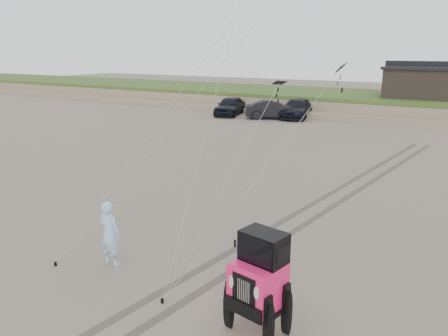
{
  "coord_description": "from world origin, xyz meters",
  "views": [
    {
      "loc": [
        6.96,
        -8.17,
        6.12
      ],
      "look_at": [
        0.47,
        3.0,
        2.6
      ],
      "focal_mm": 35.0,
      "sensor_mm": 36.0,
      "label": 1
    }
  ],
  "objects_px": {
    "cabin": "(420,81)",
    "man": "(110,233)",
    "truck_b": "(274,109)",
    "jeep": "(258,294)",
    "truck_c": "(297,109)",
    "truck_a": "(230,106)"
  },
  "relations": [
    {
      "from": "cabin",
      "to": "jeep",
      "type": "height_order",
      "value": "cabin"
    },
    {
      "from": "truck_a",
      "to": "cabin",
      "type": "bearing_deg",
      "value": 16.24
    },
    {
      "from": "truck_b",
      "to": "man",
      "type": "height_order",
      "value": "man"
    },
    {
      "from": "jeep",
      "to": "man",
      "type": "bearing_deg",
      "value": -176.3
    },
    {
      "from": "cabin",
      "to": "man",
      "type": "relative_size",
      "value": 3.27
    },
    {
      "from": "truck_b",
      "to": "jeep",
      "type": "relative_size",
      "value": 1.02
    },
    {
      "from": "cabin",
      "to": "jeep",
      "type": "xyz_separation_m",
      "value": [
        1.32,
        -37.43,
        -2.3
      ]
    },
    {
      "from": "truck_c",
      "to": "jeep",
      "type": "relative_size",
      "value": 1.15
    },
    {
      "from": "truck_b",
      "to": "truck_c",
      "type": "relative_size",
      "value": 0.89
    },
    {
      "from": "cabin",
      "to": "man",
      "type": "bearing_deg",
      "value": -95.87
    },
    {
      "from": "cabin",
      "to": "truck_c",
      "type": "bearing_deg",
      "value": -143.67
    },
    {
      "from": "truck_b",
      "to": "man",
      "type": "bearing_deg",
      "value": 168.15
    },
    {
      "from": "truck_b",
      "to": "truck_c",
      "type": "bearing_deg",
      "value": -68.41
    },
    {
      "from": "truck_b",
      "to": "truck_c",
      "type": "distance_m",
      "value": 2.29
    },
    {
      "from": "cabin",
      "to": "truck_a",
      "type": "bearing_deg",
      "value": -151.16
    },
    {
      "from": "truck_c",
      "to": "cabin",
      "type": "bearing_deg",
      "value": 26.67
    },
    {
      "from": "truck_a",
      "to": "jeep",
      "type": "height_order",
      "value": "jeep"
    },
    {
      "from": "cabin",
      "to": "truck_b",
      "type": "bearing_deg",
      "value": -141.78
    },
    {
      "from": "cabin",
      "to": "truck_b",
      "type": "xyz_separation_m",
      "value": [
        -11.03,
        -8.68,
        -2.39
      ]
    },
    {
      "from": "jeep",
      "to": "man",
      "type": "relative_size",
      "value": 2.57
    },
    {
      "from": "cabin",
      "to": "truck_a",
      "type": "height_order",
      "value": "cabin"
    },
    {
      "from": "truck_b",
      "to": "jeep",
      "type": "height_order",
      "value": "jeep"
    }
  ]
}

